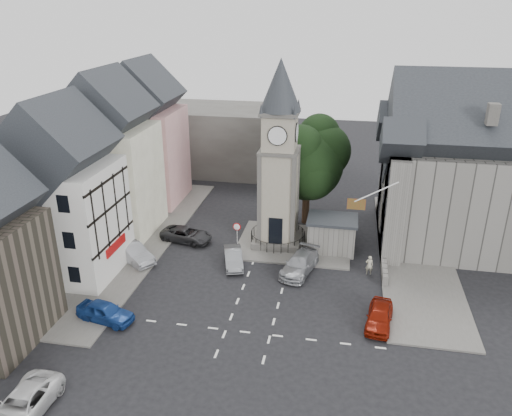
% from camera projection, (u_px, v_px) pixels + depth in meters
% --- Properties ---
extents(ground, '(120.00, 120.00, 0.00)m').
position_uv_depth(ground, '(262.00, 289.00, 38.09)').
color(ground, black).
rests_on(ground, ground).
extents(pavement_west, '(6.00, 30.00, 0.14)m').
position_uv_depth(pavement_west, '(140.00, 240.00, 45.65)').
color(pavement_west, '#595651').
rests_on(pavement_west, ground).
extents(pavement_east, '(6.00, 26.00, 0.14)m').
position_uv_depth(pavement_east, '(415.00, 254.00, 43.25)').
color(pavement_east, '#595651').
rests_on(pavement_east, ground).
extents(central_island, '(10.00, 8.00, 0.16)m').
position_uv_depth(central_island, '(294.00, 243.00, 45.05)').
color(central_island, '#595651').
rests_on(central_island, ground).
extents(road_markings, '(20.00, 8.00, 0.01)m').
position_uv_depth(road_markings, '(248.00, 332.00, 33.10)').
color(road_markings, silver).
rests_on(road_markings, ground).
extents(clock_tower, '(4.86, 4.86, 16.25)m').
position_uv_depth(clock_tower, '(279.00, 157.00, 42.20)').
color(clock_tower, '#4C4944').
rests_on(clock_tower, ground).
extents(stone_shelter, '(4.30, 3.30, 3.08)m').
position_uv_depth(stone_shelter, '(332.00, 234.00, 43.47)').
color(stone_shelter, slate).
rests_on(stone_shelter, ground).
extents(town_tree, '(7.20, 7.20, 10.80)m').
position_uv_depth(town_tree, '(308.00, 155.00, 46.84)').
color(town_tree, black).
rests_on(town_tree, ground).
extents(warning_sign_post, '(0.70, 0.19, 2.85)m').
position_uv_depth(warning_sign_post, '(237.00, 232.00, 42.79)').
color(warning_sign_post, black).
rests_on(warning_sign_post, ground).
extents(terrace_pink, '(8.10, 7.60, 12.80)m').
position_uv_depth(terrace_pink, '(145.00, 141.00, 52.72)').
color(terrace_pink, '#CB8B8D').
rests_on(terrace_pink, ground).
extents(terrace_cream, '(8.10, 7.60, 12.80)m').
position_uv_depth(terrace_cream, '(111.00, 164.00, 45.47)').
color(terrace_cream, beige).
rests_on(terrace_cream, ground).
extents(terrace_tudor, '(8.10, 7.60, 12.00)m').
position_uv_depth(terrace_tudor, '(65.00, 200.00, 38.37)').
color(terrace_tudor, silver).
rests_on(terrace_tudor, ground).
extents(backdrop_west, '(20.00, 10.00, 8.00)m').
position_uv_depth(backdrop_west, '(209.00, 138.00, 64.00)').
color(backdrop_west, '#4C4944').
rests_on(backdrop_west, ground).
extents(east_building, '(14.40, 11.40, 12.60)m').
position_uv_depth(east_building, '(463.00, 178.00, 42.96)').
color(east_building, slate).
rests_on(east_building, ground).
extents(east_boundary_wall, '(0.40, 16.00, 0.90)m').
position_uv_depth(east_boundary_wall, '(381.00, 237.00, 45.40)').
color(east_boundary_wall, slate).
rests_on(east_boundary_wall, ground).
extents(flagpole, '(3.68, 0.10, 2.74)m').
position_uv_depth(flagpole, '(376.00, 192.00, 37.64)').
color(flagpole, white).
rests_on(flagpole, ground).
extents(car_west_blue, '(4.33, 2.41, 1.39)m').
position_uv_depth(car_west_blue, '(105.00, 312.00, 34.08)').
color(car_west_blue, navy).
rests_on(car_west_blue, ground).
extents(car_west_silver, '(4.75, 3.96, 1.53)m').
position_uv_depth(car_west_silver, '(133.00, 253.00, 41.91)').
color(car_west_silver, gray).
rests_on(car_west_silver, ground).
extents(car_west_grey, '(5.02, 2.96, 1.31)m').
position_uv_depth(car_west_grey, '(186.00, 235.00, 45.41)').
color(car_west_grey, '#2B2B2D').
rests_on(car_west_grey, ground).
extents(car_island_silver, '(2.56, 4.29, 1.34)m').
position_uv_depth(car_island_silver, '(233.00, 258.00, 41.32)').
color(car_island_silver, gray).
rests_on(car_island_silver, ground).
extents(car_island_east, '(3.25, 5.40, 1.47)m').
position_uv_depth(car_island_east, '(300.00, 264.00, 40.21)').
color(car_island_east, '#989A9F').
rests_on(car_island_east, ground).
extents(car_east_red, '(2.20, 4.29, 1.40)m').
position_uv_depth(car_east_red, '(379.00, 316.00, 33.63)').
color(car_east_red, maroon).
rests_on(car_east_red, ground).
extents(van_sw_white, '(2.37, 5.04, 1.39)m').
position_uv_depth(van_sw_white, '(23.00, 405.00, 26.22)').
color(van_sw_white, silver).
rests_on(van_sw_white, ground).
extents(pedestrian, '(0.63, 0.43, 1.65)m').
position_uv_depth(pedestrian, '(369.00, 265.00, 39.84)').
color(pedestrian, '#B9B399').
rests_on(pedestrian, ground).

